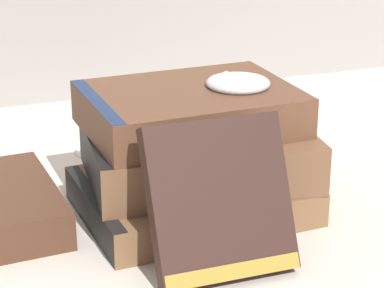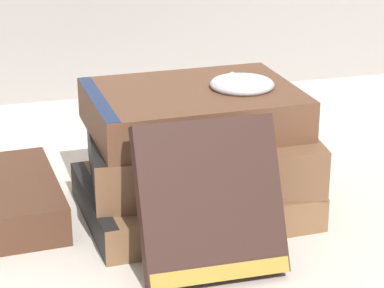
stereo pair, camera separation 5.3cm
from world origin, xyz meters
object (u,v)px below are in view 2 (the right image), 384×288
object	(u,v)px
book_flat_bottom	(188,197)
book_leaning_front	(210,206)
reading_glasses	(133,142)
book_flat_top	(187,110)
pocket_watch	(242,84)
book_flat_middle	(194,154)

from	to	relation	value
book_flat_bottom	book_leaning_front	xyz separation A→B (m)	(-0.01, -0.10, 0.04)
book_leaning_front	reading_glasses	size ratio (longest dim) A/B	1.01
book_flat_bottom	book_leaning_front	size ratio (longest dim) A/B	1.70
book_flat_bottom	reading_glasses	size ratio (longest dim) A/B	1.71
book_leaning_front	reading_glasses	world-z (taller)	book_leaning_front
book_flat_bottom	reading_glasses	xyz separation A→B (m)	(-0.01, 0.18, -0.01)
book_flat_top	pocket_watch	bearing A→B (deg)	-7.30
book_leaning_front	pocket_watch	bearing A→B (deg)	61.63
pocket_watch	book_flat_top	bearing A→B (deg)	174.86
book_flat_middle	book_flat_top	size ratio (longest dim) A/B	1.11
pocket_watch	reading_glasses	bearing A→B (deg)	111.59
book_flat_bottom	reading_glasses	bearing A→B (deg)	91.29
book_flat_bottom	book_flat_middle	distance (m)	0.04
book_flat_middle	reading_glasses	size ratio (longest dim) A/B	1.76
book_flat_middle	pocket_watch	world-z (taller)	pocket_watch
book_flat_top	book_flat_bottom	bearing A→B (deg)	-106.33
book_flat_bottom	book_leaning_front	world-z (taller)	book_leaning_front
book_flat_top	reading_glasses	bearing A→B (deg)	94.04
reading_glasses	book_flat_middle	bearing A→B (deg)	-100.81
pocket_watch	book_leaning_front	bearing A→B (deg)	-118.37
pocket_watch	book_flat_middle	bearing A→B (deg)	-176.34
book_flat_bottom	book_flat_middle	size ratio (longest dim) A/B	0.97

